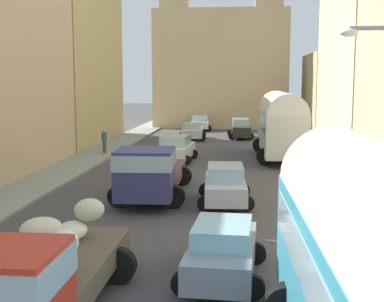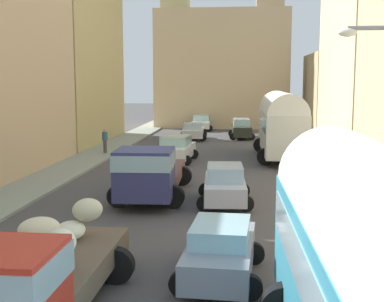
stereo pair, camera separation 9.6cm
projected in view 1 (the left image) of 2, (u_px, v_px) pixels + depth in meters
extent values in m
plane|color=#464243|center=(203.00, 163.00, 31.77)|extent=(154.00, 154.00, 0.00)
cube|color=gray|center=(86.00, 160.00, 32.47)|extent=(2.50, 70.00, 0.14)
cube|color=gray|center=(324.00, 163.00, 31.05)|extent=(2.50, 70.00, 0.14)
cube|color=tan|center=(68.00, 65.00, 40.81)|extent=(5.49, 13.57, 12.19)
cube|color=beige|center=(376.00, 61.00, 35.94)|extent=(5.84, 14.56, 12.47)
cube|color=tan|center=(339.00, 93.00, 49.60)|extent=(5.78, 11.63, 7.39)
cube|color=tan|center=(221.00, 70.00, 55.78)|extent=(13.72, 7.32, 12.05)
cube|color=tan|center=(174.00, 46.00, 54.12)|extent=(2.74, 2.74, 16.82)
cube|color=tan|center=(268.00, 46.00, 53.18)|extent=(2.74, 2.74, 16.82)
cube|color=silver|center=(281.00, 131.00, 33.28)|extent=(2.65, 8.91, 2.52)
cylinder|color=silver|center=(281.00, 111.00, 33.11)|extent=(2.59, 8.73, 2.39)
cube|color=#99B7C6|center=(281.00, 122.00, 33.21)|extent=(2.68, 8.20, 0.81)
cylinder|color=black|center=(260.00, 145.00, 36.25)|extent=(1.00, 0.35, 1.00)
cylinder|color=black|center=(294.00, 145.00, 36.08)|extent=(1.00, 0.35, 1.00)
cylinder|color=black|center=(265.00, 157.00, 30.83)|extent=(1.00, 0.35, 1.00)
cylinder|color=black|center=(305.00, 157.00, 30.66)|extent=(1.00, 0.35, 1.00)
cube|color=brown|center=(64.00, 266.00, 12.16)|extent=(2.17, 4.65, 0.55)
ellipsoid|color=beige|center=(29.00, 258.00, 11.07)|extent=(1.07, 1.19, 0.56)
ellipsoid|color=silver|center=(72.00, 231.00, 13.21)|extent=(0.81, 1.02, 0.46)
ellipsoid|color=beige|center=(55.00, 252.00, 11.54)|extent=(0.81, 0.94, 0.49)
ellipsoid|color=beige|center=(41.00, 229.00, 11.90)|extent=(1.21, 1.15, 0.54)
ellipsoid|color=beige|center=(89.00, 210.00, 13.38)|extent=(0.98, 0.91, 0.59)
ellipsoid|color=silver|center=(63.00, 242.00, 10.85)|extent=(0.90, 1.00, 0.56)
cylinder|color=black|center=(118.00, 266.00, 12.95)|extent=(0.90, 0.32, 0.90)
cylinder|color=black|center=(34.00, 263.00, 13.15)|extent=(0.90, 0.32, 0.90)
cube|color=navy|center=(145.00, 174.00, 20.24)|extent=(2.25, 2.26, 1.91)
cube|color=#99B7C6|center=(145.00, 160.00, 20.17)|extent=(2.30, 2.35, 0.61)
cube|color=brown|center=(157.00, 174.00, 24.02)|extent=(2.38, 5.36, 0.55)
ellipsoid|color=beige|center=(165.00, 164.00, 23.53)|extent=(1.15, 1.11, 0.48)
ellipsoid|color=beige|center=(150.00, 162.00, 24.03)|extent=(0.95, 1.04, 0.53)
ellipsoid|color=beige|center=(142.00, 168.00, 22.35)|extent=(0.76, 0.92, 0.48)
ellipsoid|color=beige|center=(160.00, 158.00, 22.25)|extent=(0.82, 0.94, 0.58)
ellipsoid|color=beige|center=(167.00, 154.00, 23.61)|extent=(0.96, 1.00, 0.58)
ellipsoid|color=beige|center=(148.00, 161.00, 22.43)|extent=(0.92, 0.88, 0.47)
cylinder|color=black|center=(174.00, 197.00, 20.52)|extent=(0.90, 0.32, 0.90)
cylinder|color=black|center=(119.00, 196.00, 20.64)|extent=(0.90, 0.32, 0.90)
cylinder|color=black|center=(182.00, 176.00, 24.94)|extent=(0.90, 0.31, 0.90)
cylinder|color=black|center=(137.00, 176.00, 25.07)|extent=(0.90, 0.31, 0.90)
cube|color=white|center=(176.00, 151.00, 32.06)|extent=(2.05, 4.34, 0.75)
cube|color=#9DC3BD|center=(175.00, 140.00, 31.97)|extent=(1.71, 2.30, 0.59)
cylinder|color=black|center=(186.00, 160.00, 30.68)|extent=(0.60, 0.21, 0.60)
cylinder|color=black|center=(156.00, 160.00, 30.96)|extent=(0.60, 0.21, 0.60)
cylinder|color=black|center=(193.00, 154.00, 33.25)|extent=(0.60, 0.21, 0.60)
cylinder|color=black|center=(166.00, 154.00, 33.53)|extent=(0.60, 0.21, 0.60)
cube|color=silver|center=(192.00, 132.00, 43.85)|extent=(1.93, 3.97, 0.66)
cube|color=#A1B9C0|center=(192.00, 126.00, 43.77)|extent=(1.62, 2.10, 0.47)
cylinder|color=black|center=(202.00, 138.00, 42.67)|extent=(0.60, 0.21, 0.60)
cylinder|color=black|center=(181.00, 138.00, 42.73)|extent=(0.60, 0.21, 0.60)
cylinder|color=black|center=(203.00, 135.00, 45.05)|extent=(0.60, 0.21, 0.60)
cylinder|color=black|center=(183.00, 134.00, 45.11)|extent=(0.60, 0.21, 0.60)
cube|color=silver|center=(201.00, 124.00, 52.11)|extent=(1.80, 4.22, 0.67)
cube|color=#99BDC0|center=(201.00, 118.00, 52.03)|extent=(1.56, 2.20, 0.57)
cylinder|color=black|center=(209.00, 128.00, 50.80)|extent=(0.60, 0.21, 0.60)
cylinder|color=black|center=(191.00, 128.00, 50.95)|extent=(0.60, 0.21, 0.60)
cylinder|color=black|center=(210.00, 126.00, 53.36)|extent=(0.60, 0.21, 0.60)
cylinder|color=black|center=(193.00, 126.00, 53.51)|extent=(0.60, 0.21, 0.60)
cube|color=gray|center=(222.00, 255.00, 13.23)|extent=(1.78, 3.95, 0.71)
cube|color=#8FBBCA|center=(223.00, 232.00, 13.15)|extent=(1.50, 2.08, 0.47)
cylinder|color=black|center=(198.00, 250.00, 14.56)|extent=(0.60, 0.21, 0.60)
cylinder|color=black|center=(255.00, 253.00, 14.33)|extent=(0.60, 0.21, 0.60)
cylinder|color=black|center=(184.00, 283.00, 12.21)|extent=(0.60, 0.21, 0.60)
cylinder|color=black|center=(252.00, 287.00, 11.98)|extent=(0.60, 0.21, 0.60)
cube|color=silver|center=(225.00, 188.00, 21.22)|extent=(1.84, 4.01, 0.72)
cube|color=#9CBBD1|center=(225.00, 172.00, 21.13)|extent=(1.54, 2.12, 0.59)
cylinder|color=black|center=(206.00, 190.00, 22.50)|extent=(0.60, 0.21, 0.60)
cylinder|color=black|center=(243.00, 190.00, 22.44)|extent=(0.60, 0.21, 0.60)
cylinder|color=black|center=(205.00, 203.00, 20.10)|extent=(0.60, 0.21, 0.60)
cylinder|color=black|center=(247.00, 204.00, 20.04)|extent=(0.60, 0.21, 0.60)
cube|color=#292A23|center=(240.00, 130.00, 44.81)|extent=(1.82, 4.47, 0.83)
cube|color=#96B8BF|center=(240.00, 122.00, 44.71)|extent=(1.50, 2.36, 0.59)
cylinder|color=black|center=(231.00, 133.00, 46.23)|extent=(0.60, 0.21, 0.60)
cylinder|color=black|center=(248.00, 133.00, 46.18)|extent=(0.60, 0.21, 0.60)
cylinder|color=black|center=(232.00, 136.00, 43.54)|extent=(0.60, 0.21, 0.60)
cylinder|color=black|center=(251.00, 136.00, 43.50)|extent=(0.60, 0.21, 0.60)
cylinder|color=#4F4444|center=(105.00, 154.00, 35.06)|extent=(0.21, 0.21, 0.14)
cylinder|color=#4F4444|center=(104.00, 147.00, 35.00)|extent=(0.28, 0.28, 0.84)
cylinder|color=#325F79|center=(104.00, 136.00, 34.90)|extent=(0.43, 0.43, 0.55)
sphere|color=tan|center=(104.00, 131.00, 34.85)|extent=(0.20, 0.20, 0.20)
ellipsoid|color=silver|center=(349.00, 33.00, 12.31)|extent=(0.44, 0.28, 0.20)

